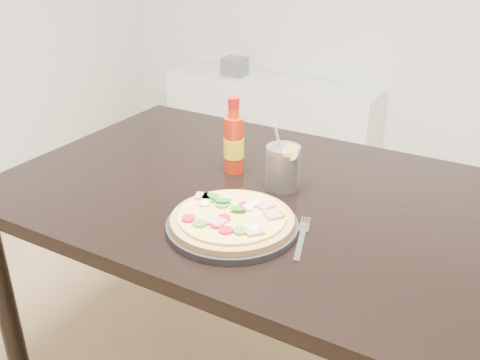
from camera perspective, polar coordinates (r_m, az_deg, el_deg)
The scene contains 8 objects.
dining_table at distance 1.46m, azimuth 2.36°, elevation -4.00°, with size 1.40×0.90×0.75m.
plate at distance 1.25m, azimuth -0.83°, elevation -4.87°, with size 0.31×0.31×0.02m, color black.
pizza at distance 1.24m, azimuth -0.83°, elevation -4.08°, with size 0.29×0.29×0.03m.
hot_sauce_bottle at distance 1.50m, azimuth -0.66°, elevation 3.97°, with size 0.06×0.06×0.22m.
cola_cup at distance 1.42m, azimuth 4.58°, elevation 1.26°, with size 0.10×0.09×0.18m.
fork at distance 1.22m, azimuth 6.63°, elevation -6.00°, with size 0.07×0.18×0.00m.
media_console at distance 3.51m, azimuth 3.15°, elevation 6.70°, with size 1.40×0.34×0.50m, color white.
cd_stack at distance 3.52m, azimuth -0.58°, elevation 12.02°, with size 0.14×0.12×0.11m.
Camera 1 is at (0.69, -0.90, 1.39)m, focal length 40.00 mm.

